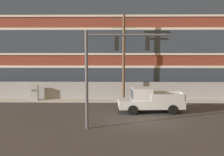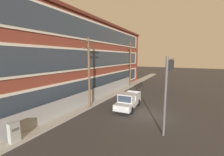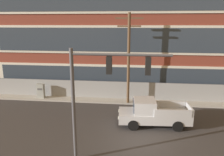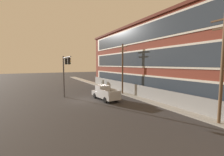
% 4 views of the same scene
% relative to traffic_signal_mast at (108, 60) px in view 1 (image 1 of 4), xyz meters
% --- Properties ---
extents(ground_plane, '(160.00, 160.00, 0.00)m').
position_rel_traffic_signal_mast_xyz_m(ground_plane, '(2.24, 2.08, -4.55)').
color(ground_plane, '#333030').
extents(sidewalk_building_side, '(80.00, 1.95, 0.16)m').
position_rel_traffic_signal_mast_xyz_m(sidewalk_building_side, '(2.24, 10.03, -4.47)').
color(sidewalk_building_side, '#9E9B93').
rests_on(sidewalk_building_side, ground).
extents(brick_mill_building, '(41.03, 11.91, 12.13)m').
position_rel_traffic_signal_mast_xyz_m(brick_mill_building, '(5.35, 16.66, 1.53)').
color(brick_mill_building, brown).
rests_on(brick_mill_building, ground).
extents(chain_link_fence, '(32.54, 0.06, 1.95)m').
position_rel_traffic_signal_mast_xyz_m(chain_link_fence, '(2.22, 10.37, -3.55)').
color(chain_link_fence, gray).
rests_on(chain_link_fence, ground).
extents(traffic_signal_mast, '(5.20, 0.43, 6.46)m').
position_rel_traffic_signal_mast_xyz_m(traffic_signal_mast, '(0.00, 0.00, 0.00)').
color(traffic_signal_mast, '#4C4C51').
rests_on(traffic_signal_mast, ground).
extents(pickup_truck_silver, '(5.54, 2.27, 2.07)m').
position_rel_traffic_signal_mast_xyz_m(pickup_truck_silver, '(3.24, 4.92, -3.58)').
color(pickup_truck_silver, '#B2B5BA').
rests_on(pickup_truck_silver, ground).
extents(utility_pole_near_corner, '(2.50, 0.26, 8.60)m').
position_rel_traffic_signal_mast_xyz_m(utility_pole_near_corner, '(1.20, 9.26, 0.22)').
color(utility_pole_near_corner, brown).
rests_on(utility_pole_near_corner, ground).
extents(electrical_cabinet, '(0.71, 0.45, 1.66)m').
position_rel_traffic_signal_mast_xyz_m(electrical_cabinet, '(-7.75, 9.60, -3.71)').
color(electrical_cabinet, '#939993').
rests_on(electrical_cabinet, ground).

